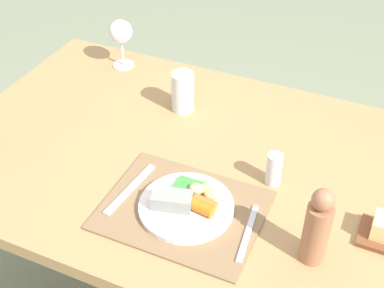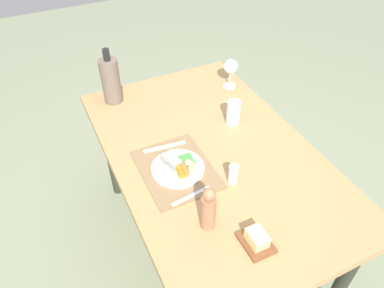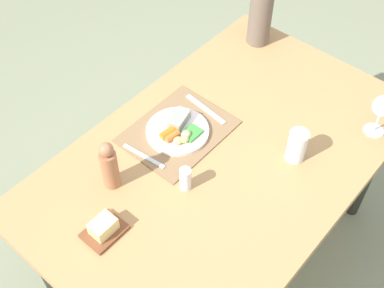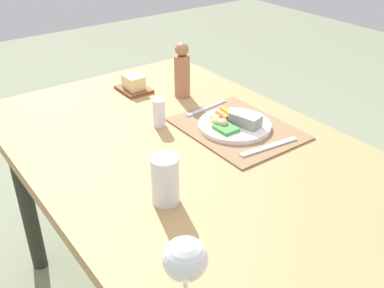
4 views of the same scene
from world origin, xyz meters
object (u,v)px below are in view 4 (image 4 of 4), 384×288
object	(u,v)px
dining_table	(194,176)
water_tumbler	(165,183)
dinner_plate	(234,123)
butter_dish	(134,85)
pepper_mill	(182,71)
wine_glass	(185,262)
knife	(207,108)
salt_shaker	(159,113)
fork	(269,147)

from	to	relation	value
dining_table	water_tumbler	size ratio (longest dim) A/B	11.48
dinner_plate	water_tumbler	bearing A→B (deg)	116.07
dinner_plate	butter_dish	bearing A→B (deg)	12.44
pepper_mill	wine_glass	bearing A→B (deg)	145.09
knife	salt_shaker	distance (m)	0.20
knife	dining_table	bearing A→B (deg)	128.29
knife	pepper_mill	size ratio (longest dim) A/B	0.89
wine_glass	butter_dish	bearing A→B (deg)	-24.75
water_tumbler	wine_glass	xyz separation A→B (m)	(-0.30, 0.15, 0.07)
dinner_plate	knife	distance (m)	0.16
dinner_plate	pepper_mill	world-z (taller)	pepper_mill
dining_table	salt_shaker	size ratio (longest dim) A/B	15.73
wine_glass	pepper_mill	bearing A→B (deg)	-34.91
fork	dinner_plate	bearing A→B (deg)	6.12
pepper_mill	fork	bearing A→B (deg)	177.70
dinner_plate	fork	world-z (taller)	dinner_plate
knife	salt_shaker	xyz separation A→B (m)	(-0.00, 0.19, 0.04)
fork	salt_shaker	world-z (taller)	salt_shaker
dining_table	knife	bearing A→B (deg)	-45.33
dining_table	dinner_plate	size ratio (longest dim) A/B	6.18
fork	salt_shaker	size ratio (longest dim) A/B	2.22
knife	pepper_mill	distance (m)	0.17
dinner_plate	wine_glass	distance (m)	0.73
knife	pepper_mill	xyz separation A→B (m)	(0.15, -0.00, 0.09)
wine_glass	salt_shaker	size ratio (longest dim) A/B	1.85
knife	wine_glass	distance (m)	0.86
fork	water_tumbler	bearing A→B (deg)	100.63
dinner_plate	water_tumbler	distance (m)	0.43
dinner_plate	knife	world-z (taller)	dinner_plate
dinner_plate	knife	bearing A→B (deg)	-5.96
dinner_plate	pepper_mill	xyz separation A→B (m)	(0.31, -0.02, 0.07)
dining_table	salt_shaker	world-z (taller)	salt_shaker
butter_dish	water_tumbler	bearing A→B (deg)	156.44
water_tumbler	salt_shaker	bearing A→B (deg)	-30.50
dinner_plate	wine_glass	xyz separation A→B (m)	(-0.48, 0.53, 0.10)
knife	butter_dish	bearing A→B (deg)	15.34
water_tumbler	fork	bearing A→B (deg)	-85.47
knife	salt_shaker	bearing A→B (deg)	83.97
dining_table	pepper_mill	xyz separation A→B (m)	(0.35, -0.20, 0.18)
dining_table	fork	world-z (taller)	fork
dining_table	wine_glass	xyz separation A→B (m)	(-0.44, 0.35, 0.21)
fork	salt_shaker	xyz separation A→B (m)	(0.32, 0.18, 0.04)
knife	pepper_mill	world-z (taller)	pepper_mill
dining_table	butter_dish	bearing A→B (deg)	-9.69
dining_table	butter_dish	world-z (taller)	butter_dish
wine_glass	pepper_mill	size ratio (longest dim) A/B	0.83
dinner_plate	butter_dish	world-z (taller)	butter_dish
butter_dish	pepper_mill	bearing A→B (deg)	-140.96
dining_table	fork	distance (m)	0.24
water_tumbler	salt_shaker	world-z (taller)	water_tumbler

